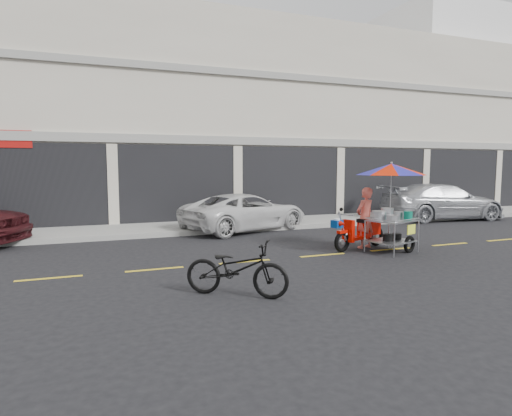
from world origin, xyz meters
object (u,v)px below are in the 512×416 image
object	(u,v)px
silver_pickup	(442,202)
food_vendor_rig	(381,195)
near_bicycle	(237,269)
white_pickup	(246,212)

from	to	relation	value
silver_pickup	food_vendor_rig	distance (m)	7.66
food_vendor_rig	near_bicycle	bearing A→B (deg)	-170.69
near_bicycle	food_vendor_rig	xyz separation A→B (m)	(4.66, 2.37, 0.96)
white_pickup	food_vendor_rig	xyz separation A→B (m)	(2.07, -4.48, 0.81)
silver_pickup	near_bicycle	distance (m)	12.83
near_bicycle	food_vendor_rig	distance (m)	5.31
near_bicycle	food_vendor_rig	world-z (taller)	food_vendor_rig
near_bicycle	white_pickup	bearing A→B (deg)	15.01
white_pickup	silver_pickup	xyz separation A→B (m)	(8.34, -0.14, 0.10)
white_pickup	silver_pickup	size ratio (longest dim) A/B	0.90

